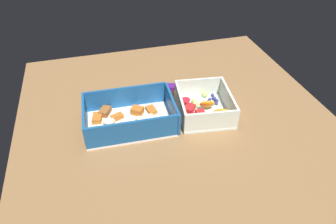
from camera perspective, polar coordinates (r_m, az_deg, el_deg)
name	(u,v)px	position (r cm, az deg, el deg)	size (l,w,h in cm)	color
table_surface	(176,120)	(78.37, 1.59, -1.61)	(80.00, 80.00, 2.00)	brown
pasta_container	(129,118)	(75.12, -7.42, -1.09)	(22.41, 15.09, 6.51)	white
fruit_bowl	(204,107)	(78.35, 6.81, 0.95)	(15.12, 16.76, 5.84)	silver
candy_bar	(172,87)	(87.81, 0.77, 4.75)	(7.00, 2.40, 1.20)	#51197A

